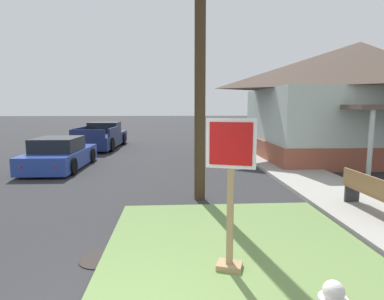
# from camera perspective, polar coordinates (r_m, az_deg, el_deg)

# --- Properties ---
(grass_corner_patch) EXTENTS (4.48, 5.93, 0.08)m
(grass_corner_patch) POSITION_cam_1_polar(r_m,az_deg,el_deg) (5.31, 9.31, -19.43)
(grass_corner_patch) COLOR #668447
(grass_corner_patch) RESTS_ON ground
(sidewalk_strip) EXTENTS (2.20, 14.41, 0.12)m
(sidewalk_strip) POSITION_cam_1_polar(r_m,az_deg,el_deg) (9.67, 24.76, -7.31)
(sidewalk_strip) COLOR #9E9B93
(sidewalk_strip) RESTS_ON ground
(stop_sign) EXTENTS (0.67, 0.38, 2.21)m
(stop_sign) POSITION_cam_1_polar(r_m,az_deg,el_deg) (4.69, 6.79, -8.52)
(stop_sign) COLOR #A3845B
(stop_sign) RESTS_ON grass_corner_patch
(manhole_cover) EXTENTS (0.70, 0.70, 0.02)m
(manhole_cover) POSITION_cam_1_polar(r_m,az_deg,el_deg) (5.69, -15.80, -18.05)
(manhole_cover) COLOR black
(manhole_cover) RESTS_ON ground
(parked_sedan_blue) EXTENTS (2.00, 4.27, 1.25)m
(parked_sedan_blue) POSITION_cam_1_polar(r_m,az_deg,el_deg) (13.78, -22.34, -0.81)
(parked_sedan_blue) COLOR #233D93
(parked_sedan_blue) RESTS_ON ground
(pickup_truck_navy) EXTENTS (2.31, 5.62, 1.48)m
(pickup_truck_navy) POSITION_cam_1_polar(r_m,az_deg,el_deg) (19.89, -15.65, 2.18)
(pickup_truck_navy) COLOR #19234C
(pickup_truck_navy) RESTS_ON ground
(street_bench) EXTENTS (0.45, 1.80, 0.85)m
(street_bench) POSITION_cam_1_polar(r_m,az_deg,el_deg) (8.15, 29.17, -6.45)
(street_bench) COLOR brown
(street_bench) RESTS_ON sidewalk_strip
(corner_house) EXTENTS (9.45, 7.91, 5.36)m
(corner_house) POSITION_cam_1_polar(r_m,az_deg,el_deg) (16.95, 27.19, 7.92)
(corner_house) COLOR brown
(corner_house) RESTS_ON ground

